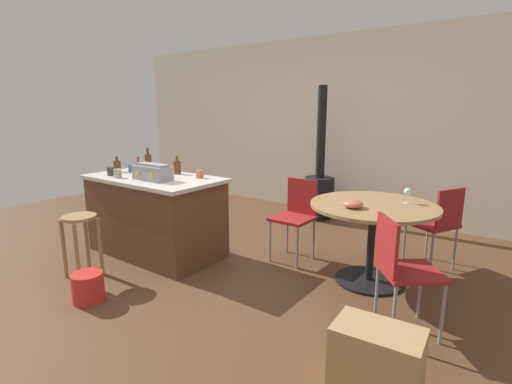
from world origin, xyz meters
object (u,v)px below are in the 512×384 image
(cup_0, at_px, (145,170))
(folding_chair_left, at_px, (401,266))
(kitchen_island, at_px, (156,215))
(wood_stove, at_px, (319,187))
(wine_glass, at_px, (408,192))
(dining_table, at_px, (372,222))
(folding_chair_far, at_px, (296,213))
(cup_2, at_px, (132,168))
(cup_3, at_px, (111,171))
(toolbox, at_px, (153,172))
(bottle_2, at_px, (148,162))
(serving_bowl, at_px, (353,204))
(bottle_0, at_px, (117,166))
(bottle_3, at_px, (139,169))
(cup_4, at_px, (118,173))
(cardboard_box, at_px, (376,360))
(wooden_stool, at_px, (81,233))
(bottle_1, at_px, (177,167))
(cup_1, at_px, (200,174))
(folding_chair_near, at_px, (438,221))
(plastic_bucket, at_px, (88,287))

(cup_0, bearing_deg, folding_chair_left, -1.29)
(kitchen_island, xyz_separation_m, wood_stove, (0.83, 2.38, 0.03))
(folding_chair_left, height_order, wine_glass, wine_glass)
(dining_table, bearing_deg, kitchen_island, -162.66)
(dining_table, xyz_separation_m, folding_chair_far, (-0.86, 0.09, -0.07))
(cup_2, relative_size, cup_3, 0.97)
(kitchen_island, bearing_deg, toolbox, -40.27)
(dining_table, relative_size, bottle_2, 4.10)
(serving_bowl, bearing_deg, dining_table, 66.92)
(bottle_0, distance_m, bottle_3, 0.45)
(cup_2, bearing_deg, bottle_3, -23.43)
(bottle_2, height_order, cup_4, bottle_2)
(folding_chair_far, bearing_deg, serving_bowl, -23.52)
(wood_stove, xyz_separation_m, bottle_0, (-1.46, -2.40, 0.48))
(cup_4, bearing_deg, cardboard_box, -8.28)
(wooden_stool, xyz_separation_m, cup_3, (-0.37, 0.62, 0.48))
(kitchen_island, height_order, bottle_2, bottle_2)
(kitchen_island, bearing_deg, wood_stove, 70.72)
(cup_0, xyz_separation_m, cup_2, (-0.26, 0.01, -0.01))
(cup_2, distance_m, serving_bowl, 2.62)
(folding_chair_left, bearing_deg, wood_stove, 127.81)
(bottle_3, distance_m, cup_3, 0.32)
(bottle_1, distance_m, cup_3, 0.73)
(cup_3, bearing_deg, bottle_3, 30.22)
(serving_bowl, bearing_deg, cup_1, -172.86)
(bottle_1, bearing_deg, wood_stove, 70.12)
(serving_bowl, distance_m, cardboard_box, 1.45)
(wooden_stool, bearing_deg, folding_chair_far, 48.39)
(cup_0, height_order, cup_2, cup_0)
(folding_chair_near, xyz_separation_m, cup_1, (-2.19, -1.12, 0.41))
(kitchen_island, relative_size, bottle_1, 7.39)
(toolbox, height_order, cup_3, toolbox)
(cup_3, bearing_deg, wine_glass, 21.09)
(toolbox, distance_m, cup_3, 0.61)
(cup_0, bearing_deg, cup_3, -130.24)
(cup_1, bearing_deg, cup_0, -164.81)
(dining_table, height_order, serving_bowl, serving_bowl)
(bottle_1, distance_m, plastic_bucket, 1.64)
(folding_chair_far, height_order, cup_3, cup_3)
(wood_stove, bearing_deg, folding_chair_left, -52.19)
(serving_bowl, bearing_deg, cardboard_box, -60.99)
(dining_table, xyz_separation_m, toolbox, (-2.07, -0.82, 0.38))
(dining_table, height_order, toolbox, toolbox)
(wooden_stool, relative_size, dining_table, 0.54)
(toolbox, bearing_deg, wood_stove, 74.80)
(folding_chair_far, distance_m, bottle_1, 1.45)
(cup_3, bearing_deg, bottle_1, 43.85)
(bottle_2, relative_size, plastic_bucket, 1.06)
(bottle_1, relative_size, bottle_2, 0.74)
(folding_chair_far, height_order, bottle_0, bottle_0)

